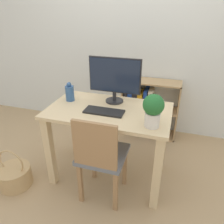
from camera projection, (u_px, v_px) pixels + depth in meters
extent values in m
plane|color=tan|center=(109.00, 174.00, 2.34)|extent=(10.00, 10.00, 0.00)
cube|color=silver|center=(136.00, 33.00, 2.72)|extent=(8.00, 0.05, 2.60)
cube|color=#D8BC8C|center=(109.00, 111.00, 2.00)|extent=(1.12, 0.65, 0.03)
cube|color=#D8BC8C|center=(50.00, 152.00, 2.08)|extent=(0.07, 0.07, 0.74)
cube|color=#D8BC8C|center=(157.00, 174.00, 1.81)|extent=(0.07, 0.07, 0.74)
cube|color=#D8BC8C|center=(75.00, 125.00, 2.54)|extent=(0.07, 0.07, 0.74)
cube|color=#D8BC8C|center=(163.00, 139.00, 2.28)|extent=(0.07, 0.07, 0.74)
cylinder|color=#232326|center=(115.00, 101.00, 2.15)|extent=(0.17, 0.17, 0.02)
cylinder|color=#232326|center=(115.00, 96.00, 2.12)|extent=(0.04, 0.04, 0.09)
cube|color=#232326|center=(115.00, 75.00, 2.03)|extent=(0.50, 0.02, 0.34)
cube|color=#192338|center=(115.00, 76.00, 2.03)|extent=(0.48, 0.03, 0.31)
cube|color=black|center=(104.00, 111.00, 1.94)|extent=(0.35, 0.14, 0.02)
cylinder|color=#33598C|center=(70.00, 93.00, 2.14)|extent=(0.08, 0.08, 0.15)
sphere|color=#33598C|center=(69.00, 84.00, 2.10)|extent=(0.05, 0.05, 0.05)
cylinder|color=silver|center=(152.00, 119.00, 1.70)|extent=(0.12, 0.12, 0.12)
sphere|color=#23662D|center=(154.00, 105.00, 1.64)|extent=(0.16, 0.16, 0.16)
cube|color=slate|center=(103.00, 154.00, 1.92)|extent=(0.40, 0.40, 0.04)
cube|color=#9E754C|center=(95.00, 145.00, 1.67)|extent=(0.36, 0.03, 0.40)
cube|color=#9E754C|center=(80.00, 183.00, 1.93)|extent=(0.04, 0.04, 0.43)
cube|color=#9E754C|center=(115.00, 191.00, 1.85)|extent=(0.04, 0.04, 0.43)
cube|color=#9E754C|center=(94.00, 160.00, 2.21)|extent=(0.04, 0.04, 0.43)
cube|color=#9E754C|center=(125.00, 167.00, 2.12)|extent=(0.04, 0.04, 0.43)
cube|color=tan|center=(124.00, 105.00, 3.01)|extent=(0.02, 0.28, 0.76)
cube|color=tan|center=(177.00, 112.00, 2.82)|extent=(0.02, 0.28, 0.76)
cube|color=tan|center=(148.00, 132.00, 3.08)|extent=(0.73, 0.28, 0.02)
cube|color=tan|center=(152.00, 82.00, 2.74)|extent=(0.73, 0.28, 0.02)
cube|color=tan|center=(150.00, 108.00, 2.91)|extent=(0.70, 0.28, 0.02)
cube|color=orange|center=(127.00, 118.00, 3.08)|extent=(0.07, 0.24, 0.32)
cube|color=black|center=(132.00, 121.00, 3.08)|extent=(0.06, 0.24, 0.25)
cube|color=navy|center=(136.00, 120.00, 3.05)|extent=(0.04, 0.24, 0.30)
cube|color=black|center=(127.00, 96.00, 2.94)|extent=(0.04, 0.24, 0.25)
cube|color=navy|center=(131.00, 97.00, 2.92)|extent=(0.06, 0.24, 0.25)
cube|color=black|center=(136.00, 96.00, 2.90)|extent=(0.06, 0.24, 0.28)
cube|color=orange|center=(141.00, 99.00, 2.89)|extent=(0.06, 0.24, 0.21)
cube|color=navy|center=(146.00, 98.00, 2.87)|extent=(0.04, 0.24, 0.26)
cube|color=beige|center=(151.00, 98.00, 2.85)|extent=(0.06, 0.24, 0.27)
cylinder|color=tan|center=(15.00, 176.00, 2.17)|extent=(0.32, 0.32, 0.20)
torus|color=tan|center=(11.00, 162.00, 2.09)|extent=(0.27, 0.02, 0.27)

